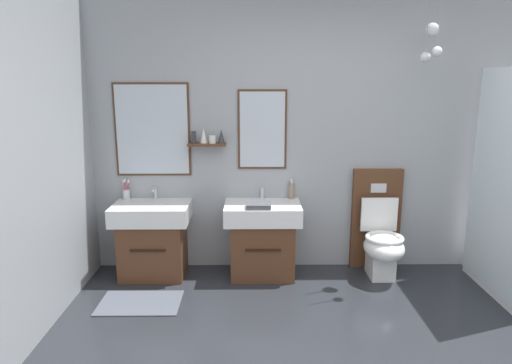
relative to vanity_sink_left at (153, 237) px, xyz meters
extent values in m
cube|color=#999EA3|center=(1.68, 0.27, 1.00)|extent=(4.78, 0.12, 2.76)
cube|color=#4C301E|center=(0.00, 0.21, 1.00)|extent=(0.72, 0.02, 0.88)
cube|color=silver|center=(0.00, 0.20, 1.00)|extent=(0.68, 0.01, 0.84)
cube|color=#4C301E|center=(1.05, 0.21, 1.00)|extent=(0.47, 0.02, 0.76)
cube|color=silver|center=(1.05, 0.20, 1.00)|extent=(0.43, 0.01, 0.72)
cube|color=#56331E|center=(0.52, 0.13, 0.87)|extent=(0.36, 0.14, 0.02)
cylinder|color=#333338|center=(0.40, 0.12, 0.94)|extent=(0.05, 0.05, 0.12)
cone|color=white|center=(0.49, 0.14, 0.95)|extent=(0.07, 0.07, 0.14)
cylinder|color=white|center=(0.58, 0.12, 0.92)|extent=(0.06, 0.06, 0.07)
cone|color=#333338|center=(0.66, 0.15, 0.95)|extent=(0.07, 0.07, 0.13)
sphere|color=silver|center=(2.49, -0.06, 1.89)|extent=(0.12, 0.12, 0.12)
cylinder|color=gray|center=(2.44, -0.10, 2.05)|extent=(0.01, 0.01, 0.68)
sphere|color=silver|center=(2.44, -0.10, 1.66)|extent=(0.09, 0.09, 0.09)
cylinder|color=gray|center=(2.47, -0.27, 2.07)|extent=(0.01, 0.01, 0.64)
sphere|color=silver|center=(2.47, -0.27, 1.70)|extent=(0.08, 0.08, 0.08)
cube|color=#474C56|center=(0.00, -0.60, -0.37)|extent=(0.68, 0.44, 0.01)
cube|color=#56331E|center=(0.00, 0.00, -0.11)|extent=(0.59, 0.47, 0.54)
cube|color=black|center=(0.00, -0.24, -0.04)|extent=(0.33, 0.01, 0.02)
cube|color=white|center=(0.00, 0.00, 0.25)|extent=(0.71, 0.51, 0.17)
cube|color=silver|center=(0.00, -0.03, 0.32)|extent=(0.44, 0.28, 0.03)
cylinder|color=silver|center=(0.00, 0.20, 0.39)|extent=(0.03, 0.03, 0.11)
cylinder|color=silver|center=(0.00, 0.15, 0.43)|extent=(0.02, 0.11, 0.02)
cube|color=#56331E|center=(1.05, 0.00, -0.11)|extent=(0.59, 0.47, 0.54)
cube|color=black|center=(1.05, -0.24, -0.04)|extent=(0.33, 0.01, 0.02)
cube|color=white|center=(1.05, 0.00, 0.25)|extent=(0.71, 0.51, 0.17)
cube|color=silver|center=(1.05, -0.03, 0.32)|extent=(0.44, 0.28, 0.03)
cylinder|color=silver|center=(1.05, 0.20, 0.39)|extent=(0.03, 0.03, 0.11)
cylinder|color=silver|center=(1.05, 0.15, 0.43)|extent=(0.02, 0.11, 0.02)
cube|color=#56331E|center=(2.17, 0.20, 0.12)|extent=(0.48, 0.10, 1.00)
cube|color=silver|center=(2.17, 0.15, 0.44)|extent=(0.15, 0.01, 0.09)
cube|color=white|center=(2.17, -0.07, -0.21)|extent=(0.22, 0.30, 0.34)
ellipsoid|color=white|center=(2.17, -0.15, -0.06)|extent=(0.37, 0.46, 0.24)
torus|color=white|center=(2.17, -0.15, 0.04)|extent=(0.35, 0.35, 0.04)
cube|color=white|center=(2.17, 0.07, 0.20)|extent=(0.35, 0.03, 0.33)
cylinder|color=silver|center=(-0.28, 0.17, 0.38)|extent=(0.07, 0.07, 0.09)
cylinder|color=#DB3847|center=(-0.26, 0.18, 0.43)|extent=(0.03, 0.01, 0.16)
cube|color=white|center=(-0.25, 0.18, 0.51)|extent=(0.02, 0.02, 0.03)
cylinder|color=#DB3847|center=(-0.28, 0.19, 0.43)|extent=(0.04, 0.03, 0.15)
cube|color=white|center=(-0.30, 0.18, 0.51)|extent=(0.02, 0.02, 0.03)
cylinder|color=#DB3847|center=(-0.28, 0.16, 0.44)|extent=(0.02, 0.01, 0.17)
cube|color=white|center=(-0.28, 0.16, 0.52)|extent=(0.01, 0.02, 0.03)
cylinder|color=gray|center=(1.33, 0.18, 0.41)|extent=(0.06, 0.06, 0.16)
cylinder|color=silver|center=(1.33, 0.18, 0.51)|extent=(0.02, 0.02, 0.04)
cube|color=#47474C|center=(1.01, -0.15, 0.35)|extent=(0.22, 0.16, 0.04)
cube|color=silver|center=(3.03, -0.44, 0.62)|extent=(0.02, 1.00, 1.90)
camera|label=1|loc=(0.95, -4.15, 1.48)|focal=32.11mm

